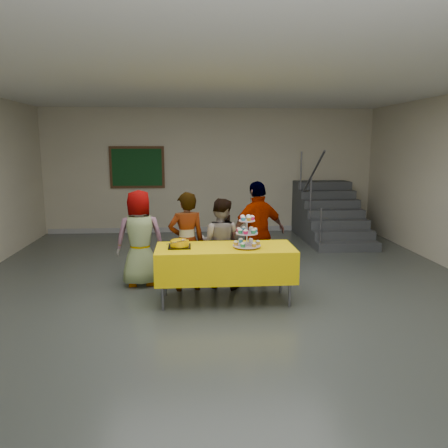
{
  "coord_description": "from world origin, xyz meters",
  "views": [
    {
      "loc": [
        -0.48,
        -5.69,
        2.14
      ],
      "look_at": [
        -0.02,
        0.27,
        1.05
      ],
      "focal_mm": 35.0,
      "sensor_mm": 36.0,
      "label": 1
    }
  ],
  "objects_px": {
    "schoolchild_b": "(187,242)",
    "cupcake_stand": "(247,234)",
    "bake_table": "(225,262)",
    "staircase": "(328,216)",
    "schoolchild_a": "(140,238)",
    "schoolchild_d": "(258,233)",
    "bear_cake": "(180,243)",
    "noticeboard": "(137,167)",
    "schoolchild_c": "(220,243)"
  },
  "relations": [
    {
      "from": "schoolchild_b",
      "to": "schoolchild_c",
      "type": "xyz_separation_m",
      "value": [
        0.51,
        0.12,
        -0.06
      ]
    },
    {
      "from": "cupcake_stand",
      "to": "staircase",
      "type": "bearing_deg",
      "value": 59.43
    },
    {
      "from": "schoolchild_a",
      "to": "schoolchild_b",
      "type": "bearing_deg",
      "value": 151.38
    },
    {
      "from": "staircase",
      "to": "noticeboard",
      "type": "distance_m",
      "value": 4.67
    },
    {
      "from": "bake_table",
      "to": "schoolchild_d",
      "type": "relative_size",
      "value": 1.17
    },
    {
      "from": "bear_cake",
      "to": "noticeboard",
      "type": "xyz_separation_m",
      "value": [
        -1.12,
        4.86,
        0.77
      ]
    },
    {
      "from": "bake_table",
      "to": "noticeboard",
      "type": "relative_size",
      "value": 1.45
    },
    {
      "from": "schoolchild_b",
      "to": "bake_table",
      "type": "bearing_deg",
      "value": 123.84
    },
    {
      "from": "schoolchild_a",
      "to": "schoolchild_d",
      "type": "relative_size",
      "value": 0.92
    },
    {
      "from": "cupcake_stand",
      "to": "schoolchild_b",
      "type": "xyz_separation_m",
      "value": [
        -0.81,
        0.57,
        -0.22
      ]
    },
    {
      "from": "bear_cake",
      "to": "staircase",
      "type": "relative_size",
      "value": 0.15
    },
    {
      "from": "schoolchild_a",
      "to": "staircase",
      "type": "bearing_deg",
      "value": -147.12
    },
    {
      "from": "schoolchild_b",
      "to": "schoolchild_d",
      "type": "bearing_deg",
      "value": 179.24
    },
    {
      "from": "bake_table",
      "to": "noticeboard",
      "type": "distance_m",
      "value": 5.3
    },
    {
      "from": "schoolchild_c",
      "to": "schoolchild_d",
      "type": "distance_m",
      "value": 0.61
    },
    {
      "from": "bake_table",
      "to": "bear_cake",
      "type": "bearing_deg",
      "value": 177.33
    },
    {
      "from": "staircase",
      "to": "cupcake_stand",
      "type": "bearing_deg",
      "value": -120.57
    },
    {
      "from": "bake_table",
      "to": "schoolchild_a",
      "type": "distance_m",
      "value": 1.48
    },
    {
      "from": "schoolchild_c",
      "to": "staircase",
      "type": "bearing_deg",
      "value": -108.28
    },
    {
      "from": "bake_table",
      "to": "bear_cake",
      "type": "relative_size",
      "value": 5.25
    },
    {
      "from": "cupcake_stand",
      "to": "staircase",
      "type": "relative_size",
      "value": 0.19
    },
    {
      "from": "staircase",
      "to": "noticeboard",
      "type": "xyz_separation_m",
      "value": [
        -4.46,
        0.84,
        1.11
      ]
    },
    {
      "from": "bake_table",
      "to": "staircase",
      "type": "xyz_separation_m",
      "value": [
        2.72,
        4.06,
        -0.07
      ]
    },
    {
      "from": "schoolchild_b",
      "to": "staircase",
      "type": "bearing_deg",
      "value": -144.66
    },
    {
      "from": "cupcake_stand",
      "to": "schoolchild_d",
      "type": "relative_size",
      "value": 0.28
    },
    {
      "from": "schoolchild_b",
      "to": "cupcake_stand",
      "type": "bearing_deg",
      "value": 132.76
    },
    {
      "from": "schoolchild_c",
      "to": "schoolchild_d",
      "type": "relative_size",
      "value": 0.85
    },
    {
      "from": "bear_cake",
      "to": "staircase",
      "type": "height_order",
      "value": "staircase"
    },
    {
      "from": "bake_table",
      "to": "noticeboard",
      "type": "bearing_deg",
      "value": 109.51
    },
    {
      "from": "bake_table",
      "to": "schoolchild_b",
      "type": "distance_m",
      "value": 0.75
    },
    {
      "from": "cupcake_stand",
      "to": "schoolchild_c",
      "type": "relative_size",
      "value": 0.33
    },
    {
      "from": "schoolchild_c",
      "to": "noticeboard",
      "type": "distance_m",
      "value": 4.69
    },
    {
      "from": "schoolchild_b",
      "to": "schoolchild_d",
      "type": "relative_size",
      "value": 0.92
    },
    {
      "from": "schoolchild_d",
      "to": "cupcake_stand",
      "type": "bearing_deg",
      "value": 47.77
    },
    {
      "from": "schoolchild_c",
      "to": "staircase",
      "type": "height_order",
      "value": "staircase"
    },
    {
      "from": "staircase",
      "to": "noticeboard",
      "type": "bearing_deg",
      "value": 169.38
    },
    {
      "from": "schoolchild_b",
      "to": "schoolchild_c",
      "type": "height_order",
      "value": "schoolchild_b"
    },
    {
      "from": "bear_cake",
      "to": "staircase",
      "type": "distance_m",
      "value": 5.24
    },
    {
      "from": "bake_table",
      "to": "noticeboard",
      "type": "height_order",
      "value": "noticeboard"
    },
    {
      "from": "schoolchild_a",
      "to": "noticeboard",
      "type": "distance_m",
      "value": 4.22
    },
    {
      "from": "schoolchild_a",
      "to": "schoolchild_c",
      "type": "relative_size",
      "value": 1.09
    },
    {
      "from": "bake_table",
      "to": "bear_cake",
      "type": "distance_m",
      "value": 0.68
    },
    {
      "from": "schoolchild_b",
      "to": "schoolchild_c",
      "type": "bearing_deg",
      "value": -179.03
    },
    {
      "from": "cupcake_stand",
      "to": "schoolchild_a",
      "type": "xyz_separation_m",
      "value": [
        -1.52,
        0.86,
        -0.22
      ]
    },
    {
      "from": "bake_table",
      "to": "staircase",
      "type": "distance_m",
      "value": 4.89
    },
    {
      "from": "schoolchild_b",
      "to": "schoolchild_a",
      "type": "bearing_deg",
      "value": -34.2
    },
    {
      "from": "schoolchild_b",
      "to": "schoolchild_d",
      "type": "xyz_separation_m",
      "value": [
        1.09,
        0.22,
        0.06
      ]
    },
    {
      "from": "bear_cake",
      "to": "staircase",
      "type": "xyz_separation_m",
      "value": [
        3.34,
        4.03,
        -0.34
      ]
    },
    {
      "from": "cupcake_stand",
      "to": "staircase",
      "type": "height_order",
      "value": "staircase"
    },
    {
      "from": "bake_table",
      "to": "schoolchild_c",
      "type": "distance_m",
      "value": 0.64
    }
  ]
}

